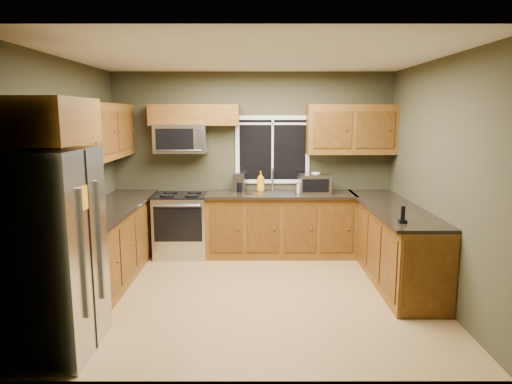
{
  "coord_description": "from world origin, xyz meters",
  "views": [
    {
      "loc": [
        0.05,
        -5.1,
        2.09
      ],
      "look_at": [
        0.05,
        0.35,
        1.15
      ],
      "focal_mm": 32.0,
      "sensor_mm": 36.0,
      "label": 1
    }
  ],
  "objects_px": {
    "refrigerator": "(50,253)",
    "soap_bottle_a": "(261,181)",
    "range": "(182,225)",
    "coffee_maker": "(240,183)",
    "paper_towel_roll": "(316,182)",
    "kettle": "(237,183)",
    "toaster_oven": "(314,184)",
    "soap_bottle_b": "(300,187)",
    "cordless_phone": "(403,218)",
    "microwave": "(181,138)"
  },
  "relations": [
    {
      "from": "toaster_oven",
      "to": "coffee_maker",
      "type": "xyz_separation_m",
      "value": [
        -1.09,
        0.18,
        -0.01
      ]
    },
    {
      "from": "microwave",
      "to": "toaster_oven",
      "type": "height_order",
      "value": "microwave"
    },
    {
      "from": "soap_bottle_a",
      "to": "soap_bottle_b",
      "type": "height_order",
      "value": "soap_bottle_a"
    },
    {
      "from": "coffee_maker",
      "to": "kettle",
      "type": "relative_size",
      "value": 0.96
    },
    {
      "from": "paper_towel_roll",
      "to": "cordless_phone",
      "type": "bearing_deg",
      "value": -71.05
    },
    {
      "from": "toaster_oven",
      "to": "range",
      "type": "bearing_deg",
      "value": 179.58
    },
    {
      "from": "kettle",
      "to": "soap_bottle_a",
      "type": "height_order",
      "value": "soap_bottle_a"
    },
    {
      "from": "paper_towel_roll",
      "to": "soap_bottle_a",
      "type": "height_order",
      "value": "paper_towel_roll"
    },
    {
      "from": "toaster_oven",
      "to": "soap_bottle_b",
      "type": "relative_size",
      "value": 2.55
    },
    {
      "from": "microwave",
      "to": "kettle",
      "type": "xyz_separation_m",
      "value": [
        0.82,
        0.04,
        -0.66
      ]
    },
    {
      "from": "kettle",
      "to": "soap_bottle_a",
      "type": "distance_m",
      "value": 0.35
    },
    {
      "from": "paper_towel_roll",
      "to": "cordless_phone",
      "type": "relative_size",
      "value": 1.75
    },
    {
      "from": "microwave",
      "to": "kettle",
      "type": "distance_m",
      "value": 1.06
    },
    {
      "from": "coffee_maker",
      "to": "kettle",
      "type": "xyz_separation_m",
      "value": [
        -0.04,
        0.01,
        0.0
      ]
    },
    {
      "from": "refrigerator",
      "to": "range",
      "type": "bearing_deg",
      "value": 76.03
    },
    {
      "from": "range",
      "to": "cordless_phone",
      "type": "relative_size",
      "value": 5.1
    },
    {
      "from": "soap_bottle_a",
      "to": "cordless_phone",
      "type": "distance_m",
      "value": 2.5
    },
    {
      "from": "toaster_oven",
      "to": "soap_bottle_a",
      "type": "bearing_deg",
      "value": 167.41
    },
    {
      "from": "coffee_maker",
      "to": "soap_bottle_a",
      "type": "bearing_deg",
      "value": -1.9
    },
    {
      "from": "paper_towel_roll",
      "to": "microwave",
      "type": "bearing_deg",
      "value": 179.45
    },
    {
      "from": "refrigerator",
      "to": "soap_bottle_b",
      "type": "relative_size",
      "value": 9.8
    },
    {
      "from": "paper_towel_roll",
      "to": "cordless_phone",
      "type": "height_order",
      "value": "paper_towel_roll"
    },
    {
      "from": "range",
      "to": "paper_towel_roll",
      "type": "distance_m",
      "value": 2.08
    },
    {
      "from": "refrigerator",
      "to": "range",
      "type": "xyz_separation_m",
      "value": [
        0.69,
        2.77,
        -0.43
      ]
    },
    {
      "from": "microwave",
      "to": "cordless_phone",
      "type": "distance_m",
      "value": 3.4
    },
    {
      "from": "cordless_phone",
      "to": "refrigerator",
      "type": "bearing_deg",
      "value": -164.54
    },
    {
      "from": "coffee_maker",
      "to": "paper_towel_roll",
      "type": "relative_size",
      "value": 0.85
    },
    {
      "from": "cordless_phone",
      "to": "soap_bottle_b",
      "type": "bearing_deg",
      "value": 115.85
    },
    {
      "from": "toaster_oven",
      "to": "coffee_maker",
      "type": "relative_size",
      "value": 1.72
    },
    {
      "from": "soap_bottle_a",
      "to": "soap_bottle_b",
      "type": "distance_m",
      "value": 0.6
    },
    {
      "from": "refrigerator",
      "to": "soap_bottle_a",
      "type": "relative_size",
      "value": 5.98
    },
    {
      "from": "kettle",
      "to": "soap_bottle_b",
      "type": "distance_m",
      "value": 0.94
    },
    {
      "from": "coffee_maker",
      "to": "soap_bottle_b",
      "type": "distance_m",
      "value": 0.9
    },
    {
      "from": "toaster_oven",
      "to": "soap_bottle_b",
      "type": "height_order",
      "value": "toaster_oven"
    },
    {
      "from": "coffee_maker",
      "to": "kettle",
      "type": "distance_m",
      "value": 0.04
    },
    {
      "from": "refrigerator",
      "to": "toaster_oven",
      "type": "height_order",
      "value": "refrigerator"
    },
    {
      "from": "refrigerator",
      "to": "paper_towel_roll",
      "type": "bearing_deg",
      "value": 47.18
    },
    {
      "from": "range",
      "to": "soap_bottle_a",
      "type": "relative_size",
      "value": 3.11
    },
    {
      "from": "microwave",
      "to": "soap_bottle_a",
      "type": "relative_size",
      "value": 2.52
    },
    {
      "from": "microwave",
      "to": "soap_bottle_b",
      "type": "height_order",
      "value": "microwave"
    },
    {
      "from": "kettle",
      "to": "refrigerator",
      "type": "bearing_deg",
      "value": -117.13
    },
    {
      "from": "microwave",
      "to": "soap_bottle_a",
      "type": "xyz_separation_m",
      "value": [
        1.17,
        0.02,
        -0.64
      ]
    },
    {
      "from": "toaster_oven",
      "to": "coffee_maker",
      "type": "distance_m",
      "value": 1.1
    },
    {
      "from": "refrigerator",
      "to": "coffee_maker",
      "type": "height_order",
      "value": "refrigerator"
    },
    {
      "from": "range",
      "to": "soap_bottle_b",
      "type": "bearing_deg",
      "value": 1.1
    },
    {
      "from": "paper_towel_roll",
      "to": "soap_bottle_a",
      "type": "distance_m",
      "value": 0.82
    },
    {
      "from": "paper_towel_roll",
      "to": "soap_bottle_a",
      "type": "bearing_deg",
      "value": 176.99
    },
    {
      "from": "coffee_maker",
      "to": "paper_towel_roll",
      "type": "distance_m",
      "value": 1.12
    },
    {
      "from": "coffee_maker",
      "to": "soap_bottle_a",
      "type": "xyz_separation_m",
      "value": [
        0.31,
        -0.01,
        0.02
      ]
    },
    {
      "from": "coffee_maker",
      "to": "soap_bottle_b",
      "type": "height_order",
      "value": "coffee_maker"
    }
  ]
}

